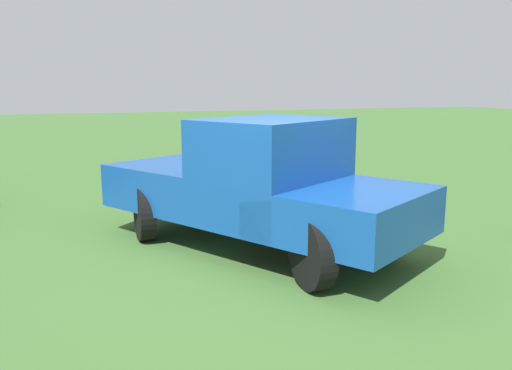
% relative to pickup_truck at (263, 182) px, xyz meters
% --- Properties ---
extents(ground_plane, '(80.00, 80.00, 0.00)m').
position_rel_pickup_truck_xyz_m(ground_plane, '(0.43, -0.07, -0.96)').
color(ground_plane, '#3D662D').
extents(pickup_truck, '(4.98, 3.93, 1.84)m').
position_rel_pickup_truck_xyz_m(pickup_truck, '(0.00, 0.00, 0.00)').
color(pickup_truck, black).
rests_on(pickup_truck, ground_plane).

